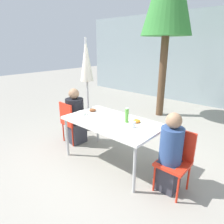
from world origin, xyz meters
TOP-DOWN VIEW (x-y plane):
  - ground_plane at (0.00, 0.00)m, footprint 24.00×24.00m
  - building_facade at (0.00, 4.66)m, footprint 10.00×0.20m
  - dining_table at (0.00, 0.00)m, footprint 1.60×0.89m
  - chair_left at (-1.11, -0.01)m, footprint 0.42×0.42m
  - person_left at (-1.05, 0.06)m, footprint 0.36×0.36m
  - chair_right at (1.10, 0.07)m, footprint 0.40×0.40m
  - person_right at (1.05, -0.01)m, footprint 0.30×0.30m
  - closed_umbrella at (-1.39, 0.72)m, footprint 0.36×0.36m
  - plate_0 at (-0.56, 0.10)m, footprint 0.23×0.23m
  - plate_1 at (0.37, 0.17)m, footprint 0.22×0.22m
  - bottle at (0.22, 0.10)m, footprint 0.06×0.06m
  - drinking_cup at (0.43, -0.01)m, footprint 0.06×0.06m
  - salad_bowl at (-0.61, -0.13)m, footprint 0.17×0.17m

SIDE VIEW (x-z plane):
  - ground_plane at x=0.00m, z-range 0.00..0.00m
  - chair_left at x=-1.11m, z-range 0.07..0.93m
  - chair_right at x=1.10m, z-range 0.07..0.93m
  - person_left at x=-1.05m, z-range -0.04..1.10m
  - person_right at x=1.05m, z-range -0.02..1.11m
  - dining_table at x=0.00m, z-range 0.33..1.09m
  - plate_1 at x=0.37m, z-range 0.75..0.81m
  - plate_0 at x=-0.56m, z-range 0.75..0.82m
  - salad_bowl at x=-0.61m, z-range 0.76..0.81m
  - drinking_cup at x=0.43m, z-range 0.76..0.86m
  - bottle at x=0.22m, z-range 0.76..1.00m
  - closed_umbrella at x=-1.39m, z-range 0.44..2.53m
  - building_facade at x=0.00m, z-range 0.00..3.00m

